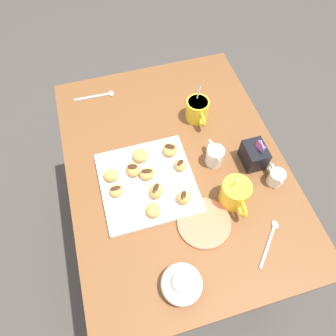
% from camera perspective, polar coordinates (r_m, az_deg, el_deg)
% --- Properties ---
extents(ground_plane, '(8.00, 8.00, 0.00)m').
position_cam_1_polar(ground_plane, '(1.74, 0.93, -11.99)').
color(ground_plane, '#423D38').
extents(dining_table, '(1.01, 0.75, 0.73)m').
position_cam_1_polar(dining_table, '(1.20, 1.33, -2.79)').
color(dining_table, brown).
rests_on(dining_table, ground_plane).
extents(pastry_plate_square, '(0.31, 0.31, 0.02)m').
position_cam_1_polar(pastry_plate_square, '(1.03, -3.83, -2.70)').
color(pastry_plate_square, white).
rests_on(pastry_plate_square, dining_table).
extents(coffee_mug_yellow_left, '(0.12, 0.09, 0.13)m').
position_cam_1_polar(coffee_mug_yellow_left, '(1.17, 5.48, 10.74)').
color(coffee_mug_yellow_left, yellow).
rests_on(coffee_mug_yellow_left, dining_table).
extents(coffee_mug_yellow_right, '(0.13, 0.09, 0.14)m').
position_cam_1_polar(coffee_mug_yellow_right, '(0.99, 12.35, -4.64)').
color(coffee_mug_yellow_right, yellow).
rests_on(coffee_mug_yellow_right, dining_table).
extents(cream_pitcher_white, '(0.10, 0.06, 0.07)m').
position_cam_1_polar(cream_pitcher_white, '(1.06, 8.64, 2.35)').
color(cream_pitcher_white, white).
rests_on(cream_pitcher_white, dining_table).
extents(sugar_caddy, '(0.09, 0.07, 0.11)m').
position_cam_1_polar(sugar_caddy, '(1.09, 15.66, 2.34)').
color(sugar_caddy, black).
rests_on(sugar_caddy, dining_table).
extents(ice_cream_bowl, '(0.12, 0.12, 0.09)m').
position_cam_1_polar(ice_cream_bowl, '(0.89, 2.57, -20.63)').
color(ice_cream_bowl, white).
rests_on(ice_cream_bowl, dining_table).
extents(chocolate_sauce_pitcher, '(0.09, 0.05, 0.06)m').
position_cam_1_polar(chocolate_sauce_pitcher, '(1.08, 19.42, -1.57)').
color(chocolate_sauce_pitcher, white).
rests_on(chocolate_sauce_pitcher, dining_table).
extents(saucer_coral_left, '(0.17, 0.17, 0.01)m').
position_cam_1_polar(saucer_coral_left, '(0.98, 6.69, -10.07)').
color(saucer_coral_left, '#E5704C').
rests_on(saucer_coral_left, dining_table).
extents(loose_spoon_near_saucer, '(0.13, 0.11, 0.01)m').
position_cam_1_polar(loose_spoon_near_saucer, '(1.01, 18.47, -12.20)').
color(loose_spoon_near_saucer, silver).
rests_on(loose_spoon_near_saucer, dining_table).
extents(loose_spoon_by_plate, '(0.03, 0.16, 0.01)m').
position_cam_1_polar(loose_spoon_by_plate, '(1.30, -12.60, 12.99)').
color(loose_spoon_by_plate, silver).
rests_on(loose_spoon_by_plate, dining_table).
extents(beignet_0, '(0.07, 0.06, 0.04)m').
position_cam_1_polar(beignet_0, '(0.99, -2.23, -4.26)').
color(beignet_0, '#D19347').
rests_on(beignet_0, pastry_plate_square).
extents(chocolate_drizzle_0, '(0.04, 0.03, 0.00)m').
position_cam_1_polar(chocolate_drizzle_0, '(0.97, -2.28, -3.70)').
color(chocolate_drizzle_0, '#381E11').
rests_on(chocolate_drizzle_0, beignet_0).
extents(beignet_1, '(0.06, 0.06, 0.03)m').
position_cam_1_polar(beignet_1, '(1.01, -9.57, -4.14)').
color(beignet_1, '#D19347').
rests_on(beignet_1, pastry_plate_square).
extents(chocolate_drizzle_1, '(0.02, 0.03, 0.00)m').
position_cam_1_polar(chocolate_drizzle_1, '(0.99, -9.71, -3.71)').
color(chocolate_drizzle_1, '#381E11').
rests_on(chocolate_drizzle_1, beignet_1).
extents(beignet_2, '(0.06, 0.06, 0.03)m').
position_cam_1_polar(beignet_2, '(1.03, -10.52, -1.50)').
color(beignet_2, '#D19347').
rests_on(beignet_2, pastry_plate_square).
extents(beignet_3, '(0.05, 0.06, 0.03)m').
position_cam_1_polar(beignet_3, '(1.02, -3.85, -1.03)').
color(beignet_3, '#D19347').
rests_on(beignet_3, pastry_plate_square).
extents(chocolate_drizzle_3, '(0.02, 0.04, 0.00)m').
position_cam_1_polar(chocolate_drizzle_3, '(1.01, -3.91, -0.57)').
color(chocolate_drizzle_3, '#381E11').
rests_on(chocolate_drizzle_3, beignet_3).
extents(beignet_4, '(0.08, 0.08, 0.03)m').
position_cam_1_polar(beignet_4, '(1.06, -5.17, 2.36)').
color(beignet_4, '#D19347').
rests_on(beignet_4, pastry_plate_square).
extents(beignet_5, '(0.06, 0.06, 0.03)m').
position_cam_1_polar(beignet_5, '(0.96, -2.76, -7.82)').
color(beignet_5, '#D19347').
rests_on(beignet_5, pastry_plate_square).
extents(beignet_6, '(0.06, 0.05, 0.03)m').
position_cam_1_polar(beignet_6, '(1.03, -6.47, -0.40)').
color(beignet_6, '#D19347').
rests_on(beignet_6, pastry_plate_square).
extents(chocolate_drizzle_6, '(0.03, 0.04, 0.00)m').
position_cam_1_polar(chocolate_drizzle_6, '(1.02, -6.57, 0.14)').
color(chocolate_drizzle_6, '#381E11').
rests_on(chocolate_drizzle_6, beignet_6).
extents(beignet_7, '(0.07, 0.07, 0.03)m').
position_cam_1_polar(beignet_7, '(1.07, 0.38, 3.45)').
color(beignet_7, '#D19347').
rests_on(beignet_7, pastry_plate_square).
extents(chocolate_drizzle_7, '(0.03, 0.04, 0.00)m').
position_cam_1_polar(chocolate_drizzle_7, '(1.06, 0.38, 4.01)').
color(chocolate_drizzle_7, '#381E11').
rests_on(chocolate_drizzle_7, beignet_7).
extents(beignet_8, '(0.06, 0.06, 0.04)m').
position_cam_1_polar(beignet_8, '(0.98, 2.86, -5.51)').
color(beignet_8, '#D19347').
rests_on(beignet_8, pastry_plate_square).
extents(chocolate_drizzle_8, '(0.03, 0.03, 0.00)m').
position_cam_1_polar(chocolate_drizzle_8, '(0.96, 2.91, -5.00)').
color(chocolate_drizzle_8, '#381E11').
rests_on(chocolate_drizzle_8, beignet_8).
extents(beignet_9, '(0.05, 0.05, 0.03)m').
position_cam_1_polar(beignet_9, '(1.04, 2.27, 0.52)').
color(beignet_9, '#D19347').
rests_on(beignet_9, pastry_plate_square).
extents(chocolate_drizzle_9, '(0.03, 0.03, 0.00)m').
position_cam_1_polar(chocolate_drizzle_9, '(1.02, 2.31, 1.03)').
color(chocolate_drizzle_9, '#381E11').
rests_on(chocolate_drizzle_9, beignet_9).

